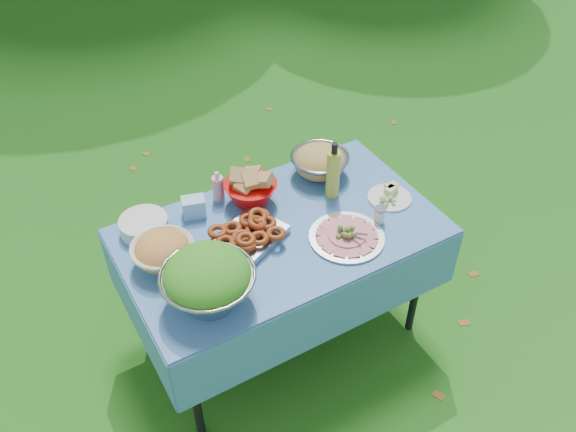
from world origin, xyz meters
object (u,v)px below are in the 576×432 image
object	(u,v)px
picnic_table	(281,285)
charcuterie_platter	(347,232)
salad_bowl	(208,280)
plate_stack	(144,225)
bread_bowl	(251,188)
oil_bottle	(333,170)
pasta_bowl_steel	(320,161)

from	to	relation	value
picnic_table	charcuterie_platter	size ratio (longest dim) A/B	4.21
salad_bowl	charcuterie_platter	distance (m)	0.70
plate_stack	charcuterie_platter	size ratio (longest dim) A/B	0.64
bread_bowl	charcuterie_platter	distance (m)	0.52
picnic_table	charcuterie_platter	bearing A→B (deg)	-40.60
bread_bowl	charcuterie_platter	xyz separation A→B (m)	(0.25, -0.45, -0.05)
bread_bowl	oil_bottle	world-z (taller)	oil_bottle
pasta_bowl_steel	oil_bottle	xyz separation A→B (m)	(-0.04, -0.18, 0.07)
plate_stack	pasta_bowl_steel	distance (m)	0.93
plate_stack	oil_bottle	xyz separation A→B (m)	(0.89, -0.21, 0.12)
plate_stack	bread_bowl	world-z (taller)	bread_bowl
salad_bowl	bread_bowl	bearing A→B (deg)	47.36
picnic_table	bread_bowl	world-z (taller)	bread_bowl
picnic_table	plate_stack	bearing A→B (deg)	150.53
charcuterie_platter	plate_stack	bearing A→B (deg)	146.88
plate_stack	oil_bottle	world-z (taller)	oil_bottle
pasta_bowl_steel	oil_bottle	size ratio (longest dim) A/B	0.96
picnic_table	bread_bowl	distance (m)	0.53
oil_bottle	picnic_table	bearing A→B (deg)	-164.22
salad_bowl	plate_stack	size ratio (longest dim) A/B	1.73
charcuterie_platter	salad_bowl	bearing A→B (deg)	-177.70
salad_bowl	pasta_bowl_steel	size ratio (longest dim) A/B	1.32
oil_bottle	salad_bowl	bearing A→B (deg)	-158.10
picnic_table	pasta_bowl_steel	bearing A→B (deg)	35.37
picnic_table	salad_bowl	bearing A→B (deg)	-153.81
bread_bowl	oil_bottle	size ratio (longest dim) A/B	0.85
picnic_table	oil_bottle	world-z (taller)	oil_bottle
salad_bowl	bread_bowl	distance (m)	0.65
salad_bowl	oil_bottle	size ratio (longest dim) A/B	1.27
bread_bowl	pasta_bowl_steel	xyz separation A→B (m)	(0.41, 0.02, -0.01)
salad_bowl	plate_stack	world-z (taller)	salad_bowl
salad_bowl	bread_bowl	world-z (taller)	salad_bowl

